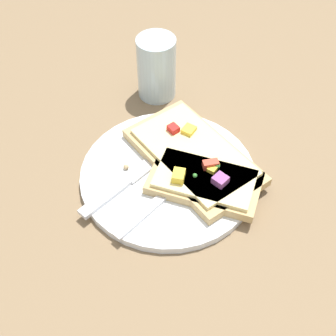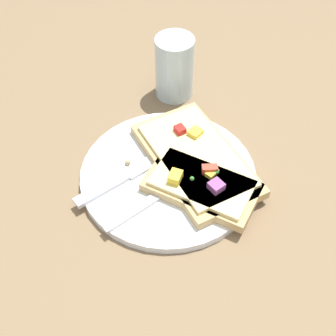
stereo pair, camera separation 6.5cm
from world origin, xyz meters
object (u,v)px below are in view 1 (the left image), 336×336
object	(u,v)px
plate	(168,175)
drinking_glass	(157,68)
fork	(181,181)
knife	(133,176)
pizza_slice_main	(194,155)
pizza_slice_corner	(204,182)

from	to	relation	value
plate	drinking_glass	world-z (taller)	drinking_glass
fork	knife	distance (m)	0.07
plate	fork	xyz separation A→B (m)	(0.01, 0.02, 0.01)
knife	pizza_slice_main	size ratio (longest dim) A/B	0.93
knife	drinking_glass	world-z (taller)	drinking_glass
pizza_slice_corner	drinking_glass	distance (m)	0.22
plate	knife	world-z (taller)	knife
pizza_slice_main	pizza_slice_corner	distance (m)	0.05
plate	drinking_glass	xyz separation A→B (m)	(-0.16, -0.10, 0.05)
pizza_slice_corner	fork	bearing A→B (deg)	5.13
knife	pizza_slice_main	xyz separation A→B (m)	(-0.07, 0.06, 0.01)
fork	knife	world-z (taller)	knife
pizza_slice_corner	drinking_glass	size ratio (longest dim) A/B	1.52
knife	drinking_glass	bearing A→B (deg)	34.78
plate	pizza_slice_main	distance (m)	0.05
knife	drinking_glass	xyz separation A→B (m)	(-0.19, -0.06, 0.04)
knife	drinking_glass	size ratio (longest dim) A/B	2.03
plate	drinking_glass	distance (m)	0.19
fork	pizza_slice_main	world-z (taller)	pizza_slice_main
pizza_slice_main	drinking_glass	bearing A→B (deg)	161.90
plate	drinking_glass	bearing A→B (deg)	-148.15
pizza_slice_main	pizza_slice_corner	size ratio (longest dim) A/B	1.44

